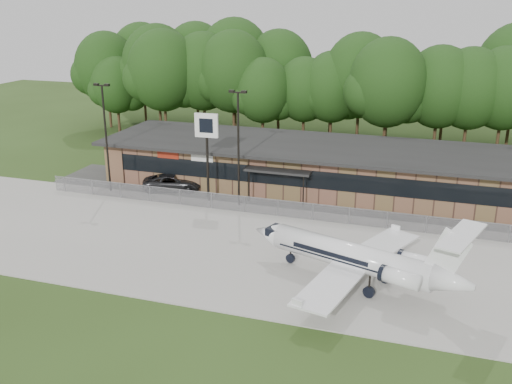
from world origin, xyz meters
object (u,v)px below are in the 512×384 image
(business_jet, at_px, (358,259))
(pole_sign, at_px, (207,135))
(terminal, at_px, (313,165))
(suv, at_px, (173,182))

(business_jet, bearing_deg, pole_sign, 160.28)
(business_jet, relative_size, pole_sign, 1.89)
(terminal, height_order, business_jet, business_jet)
(business_jet, relative_size, suv, 2.72)
(pole_sign, bearing_deg, terminal, 38.72)
(terminal, xyz_separation_m, business_jet, (7.16, -19.00, -0.32))
(business_jet, xyz_separation_m, suv, (-19.66, 13.74, -1.07))
(suv, bearing_deg, terminal, -87.23)
(terminal, bearing_deg, pole_sign, -138.35)
(pole_sign, bearing_deg, suv, 154.24)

